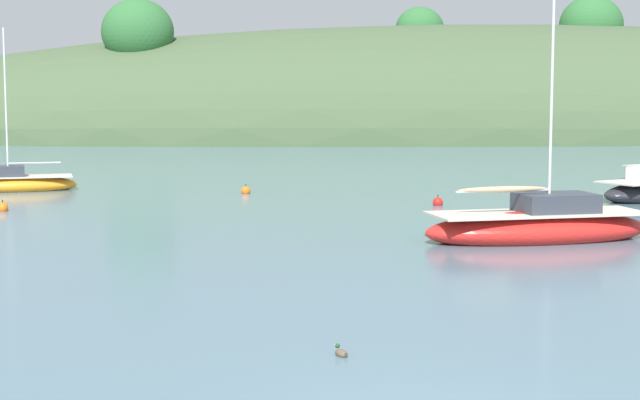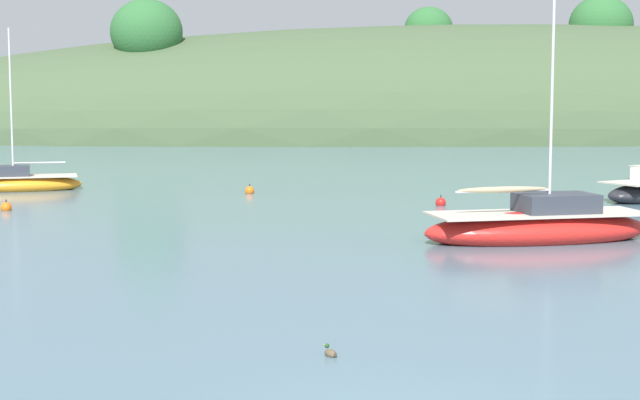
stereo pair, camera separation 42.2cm
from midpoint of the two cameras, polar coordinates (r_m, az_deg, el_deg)
The scene contains 7 objects.
far_shoreline_hill at distance 107.42m, azimuth 10.62°, elevation 3.53°, with size 150.00×36.00×26.03m.
sailboat_yellow_far at distance 51.19m, azimuth -17.04°, elevation 0.91°, with size 6.14×3.17×8.00m.
sailboat_black_sloop at distance 33.46m, azimuth 11.84°, elevation -1.45°, with size 7.94×3.78×10.17m.
mooring_buoy_channel at distance 47.84m, azimuth -4.44°, elevation 0.52°, with size 0.44×0.44×0.54m.
mooring_buoy_outer at distance 42.77m, azimuth -17.64°, elevation -0.43°, with size 0.44×0.44×0.54m.
mooring_buoy_inner at distance 43.03m, azimuth 6.35°, elevation -0.13°, with size 0.44×0.44×0.54m.
duck_lone_left at distance 18.71m, azimuth 0.54°, elevation -8.58°, with size 0.30×0.41×0.24m.
Camera 1 is at (-2.38, -13.38, 4.81)m, focal length 57.03 mm.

